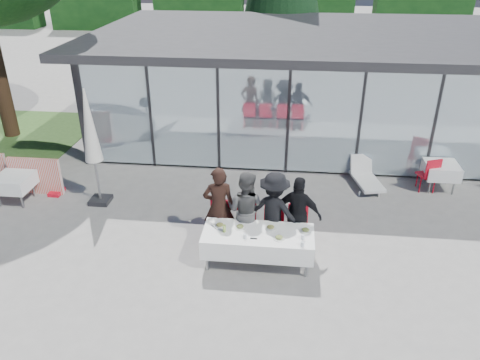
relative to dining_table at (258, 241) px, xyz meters
name	(u,v)px	position (x,y,z in m)	size (l,w,h in m)	color
ground	(234,252)	(-0.54, 0.33, -0.54)	(90.00, 90.00, 0.00)	gray
pavilion	(319,67)	(1.46, 8.49, 1.61)	(14.80, 8.80, 3.44)	gray
treeline	(253,1)	(-2.54, 28.33, 1.66)	(62.50, 2.00, 4.40)	black
dining_table	(258,241)	(0.00, 0.00, 0.00)	(2.26, 0.96, 0.75)	white
diner_a	(219,207)	(-0.90, 0.64, 0.39)	(0.68, 0.68, 1.85)	black
diner_chair_a	(220,220)	(-0.90, 0.75, 0.00)	(0.44, 0.44, 0.97)	red
diner_b	(245,210)	(-0.32, 0.64, 0.35)	(0.86, 0.86, 1.78)	#535353
diner_chair_b	(246,221)	(-0.32, 0.75, 0.00)	(0.44, 0.44, 0.97)	red
diner_c	(274,211)	(0.29, 0.64, 0.35)	(1.15, 1.15, 1.78)	black
diner_chair_c	(274,223)	(0.29, 0.75, 0.00)	(0.44, 0.44, 0.97)	red
diner_d	(298,214)	(0.80, 0.64, 0.32)	(1.00, 1.00, 1.71)	black
diner_chair_d	(297,224)	(0.80, 0.75, 0.00)	(0.44, 0.44, 0.97)	red
plate_a	(220,225)	(-0.81, 0.15, 0.24)	(0.24, 0.24, 0.07)	white
plate_b	(240,227)	(-0.38, 0.14, 0.24)	(0.24, 0.24, 0.07)	white
plate_c	(271,227)	(0.24, 0.18, 0.24)	(0.24, 0.24, 0.07)	white
plate_d	(306,230)	(0.95, 0.15, 0.24)	(0.24, 0.24, 0.07)	white
plate_extra	(279,238)	(0.43, -0.17, 0.24)	(0.24, 0.24, 0.07)	white
juice_bottle	(224,228)	(-0.68, -0.04, 0.29)	(0.06, 0.06, 0.16)	#9ABD4E
drinking_glasses	(283,239)	(0.51, -0.25, 0.26)	(1.21, 0.32, 0.10)	silver
folded_eyeglasses	(254,238)	(-0.07, -0.23, 0.22)	(0.14, 0.03, 0.01)	black
spare_table_left	(14,182)	(-6.36, 1.92, 0.02)	(0.86, 0.86, 0.74)	white
spare_table_right	(441,170)	(4.62, 3.84, 0.02)	(0.86, 0.86, 0.74)	white
spare_chair_b	(430,173)	(4.28, 3.65, 0.00)	(0.57, 0.57, 0.97)	red
market_umbrella	(90,133)	(-4.22, 2.11, 1.38)	(0.50, 0.50, 3.00)	black
lounger	(365,176)	(2.67, 3.89, -0.28)	(0.88, 1.43, 0.72)	silver
grass_patch	(13,135)	(-9.04, 6.33, -0.53)	(5.00, 5.00, 0.02)	#385926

